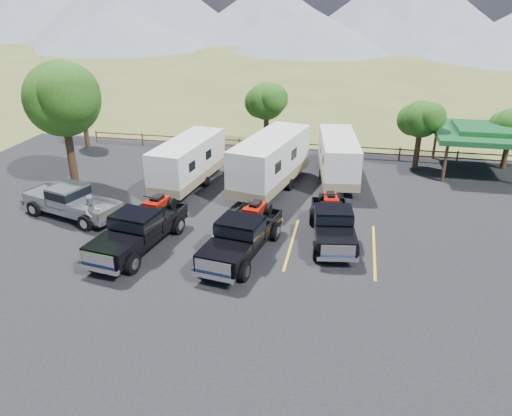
% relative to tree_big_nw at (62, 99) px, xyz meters
% --- Properties ---
extents(ground, '(320.00, 320.00, 0.00)m').
position_rel_tree_big_nw_xyz_m(ground, '(12.55, -9.03, -5.60)').
color(ground, '#4D5A26').
rests_on(ground, ground).
extents(asphalt_lot, '(44.00, 34.00, 0.04)m').
position_rel_tree_big_nw_xyz_m(asphalt_lot, '(12.55, -6.03, -5.58)').
color(asphalt_lot, black).
rests_on(asphalt_lot, ground).
extents(stall_lines, '(12.12, 5.50, 0.01)m').
position_rel_tree_big_nw_xyz_m(stall_lines, '(12.55, -5.03, -5.55)').
color(stall_lines, gold).
rests_on(stall_lines, asphalt_lot).
extents(tree_big_nw, '(5.54, 5.18, 7.84)m').
position_rel_tree_big_nw_xyz_m(tree_big_nw, '(0.00, 0.00, 0.00)').
color(tree_big_nw, '#332313').
rests_on(tree_big_nw, ground).
extents(tree_ne_a, '(3.11, 2.92, 4.76)m').
position_rel_tree_big_nw_xyz_m(tree_ne_a, '(21.52, 7.99, -2.11)').
color(tree_ne_a, '#332313').
rests_on(tree_ne_a, ground).
extents(tree_ne_b, '(2.77, 2.59, 4.27)m').
position_rel_tree_big_nw_xyz_m(tree_ne_b, '(27.52, 8.99, -2.47)').
color(tree_ne_b, '#332313').
rests_on(tree_ne_b, ground).
extents(tree_north, '(3.46, 3.24, 5.25)m').
position_rel_tree_big_nw_xyz_m(tree_north, '(10.52, 9.99, -1.76)').
color(tree_north, '#332313').
rests_on(tree_north, ground).
extents(tree_nw_small, '(2.59, 2.43, 3.85)m').
position_rel_tree_big_nw_xyz_m(tree_nw_small, '(-3.48, 7.99, -2.81)').
color(tree_nw_small, '#332313').
rests_on(tree_nw_small, ground).
extents(rail_fence, '(36.12, 0.12, 1.00)m').
position_rel_tree_big_nw_xyz_m(rail_fence, '(14.55, 9.47, -4.99)').
color(rail_fence, brown).
rests_on(rail_fence, ground).
extents(pavilion, '(6.20, 6.20, 3.22)m').
position_rel_tree_big_nw_xyz_m(pavilion, '(25.55, 7.97, -2.81)').
color(pavilion, brown).
rests_on(pavilion, ground).
extents(mountain_range, '(209.00, 71.00, 20.00)m').
position_rel_tree_big_nw_xyz_m(mountain_range, '(4.92, 96.95, 2.28)').
color(mountain_range, slate).
rests_on(mountain_range, ground).
extents(rig_left, '(3.08, 6.70, 2.16)m').
position_rel_tree_big_nw_xyz_m(rig_left, '(7.42, -6.86, -4.52)').
color(rig_left, black).
rests_on(rig_left, asphalt_lot).
extents(rig_center, '(3.06, 6.59, 2.12)m').
position_rel_tree_big_nw_xyz_m(rig_center, '(12.39, -6.52, -4.54)').
color(rig_center, black).
rests_on(rig_center, asphalt_lot).
extents(rig_right, '(2.72, 6.09, 1.97)m').
position_rel_tree_big_nw_xyz_m(rig_right, '(16.45, -4.15, -4.61)').
color(rig_right, black).
rests_on(rig_right, asphalt_lot).
extents(trailer_left, '(3.08, 8.61, 2.97)m').
position_rel_tree_big_nw_xyz_m(trailer_left, '(7.11, 1.50, -4.00)').
color(trailer_left, silver).
rests_on(trailer_left, asphalt_lot).
extents(trailer_center, '(4.09, 9.59, 3.33)m').
position_rel_tree_big_nw_xyz_m(trailer_center, '(12.26, 2.00, -3.82)').
color(trailer_center, silver).
rests_on(trailer_center, asphalt_lot).
extents(trailer_right, '(3.04, 8.41, 2.91)m').
position_rel_tree_big_nw_xyz_m(trailer_right, '(16.28, 4.32, -4.03)').
color(trailer_right, silver).
rests_on(trailer_right, asphalt_lot).
extents(pickup_silver, '(6.30, 3.56, 1.80)m').
position_rel_tree_big_nw_xyz_m(pickup_silver, '(2.37, -4.31, -4.62)').
color(pickup_silver, gray).
rests_on(pickup_silver, asphalt_lot).
extents(person_a, '(0.74, 0.61, 1.76)m').
position_rel_tree_big_nw_xyz_m(person_a, '(7.59, -7.22, -4.68)').
color(person_a, silver).
rests_on(person_a, asphalt_lot).
extents(person_b, '(1.19, 1.19, 1.95)m').
position_rel_tree_big_nw_xyz_m(person_b, '(4.27, -5.56, -4.58)').
color(person_b, gray).
rests_on(person_b, asphalt_lot).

